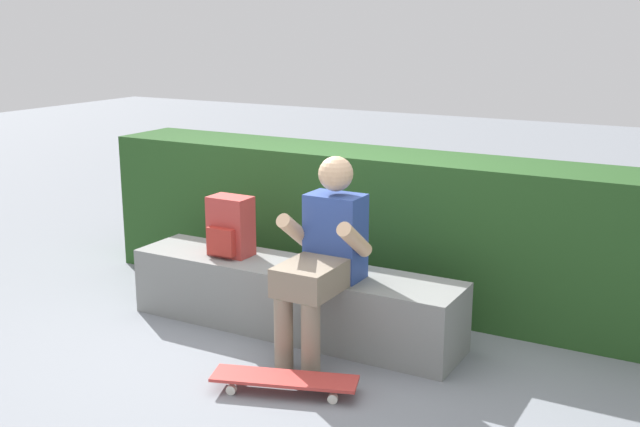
{
  "coord_description": "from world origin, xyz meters",
  "views": [
    {
      "loc": [
        2.48,
        -3.76,
        1.98
      ],
      "look_at": [
        0.1,
        0.51,
        0.76
      ],
      "focal_mm": 43.69,
      "sensor_mm": 36.0,
      "label": 1
    }
  ],
  "objects_px": {
    "person_skater": "(324,252)",
    "backpack_on_bench": "(230,227)",
    "skateboard_near_person": "(284,380)",
    "bench_main": "(293,298)"
  },
  "relations": [
    {
      "from": "person_skater",
      "to": "skateboard_near_person",
      "type": "height_order",
      "value": "person_skater"
    },
    {
      "from": "bench_main",
      "to": "person_skater",
      "type": "relative_size",
      "value": 1.89
    },
    {
      "from": "skateboard_near_person",
      "to": "person_skater",
      "type": "bearing_deg",
      "value": 96.57
    },
    {
      "from": "skateboard_near_person",
      "to": "backpack_on_bench",
      "type": "xyz_separation_m",
      "value": [
        -0.89,
        0.77,
        0.56
      ]
    },
    {
      "from": "person_skater",
      "to": "backpack_on_bench",
      "type": "distance_m",
      "value": 0.85
    },
    {
      "from": "person_skater",
      "to": "skateboard_near_person",
      "type": "relative_size",
      "value": 1.45
    },
    {
      "from": "bench_main",
      "to": "backpack_on_bench",
      "type": "height_order",
      "value": "backpack_on_bench"
    },
    {
      "from": "skateboard_near_person",
      "to": "bench_main",
      "type": "bearing_deg",
      "value": 118.24
    },
    {
      "from": "person_skater",
      "to": "backpack_on_bench",
      "type": "relative_size",
      "value": 2.99
    },
    {
      "from": "bench_main",
      "to": "backpack_on_bench",
      "type": "distance_m",
      "value": 0.63
    }
  ]
}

